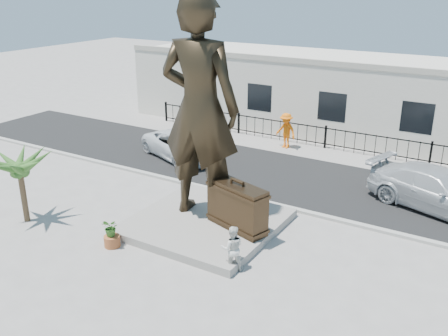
# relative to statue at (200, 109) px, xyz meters

# --- Properties ---
(ground) EXTENTS (100.00, 100.00, 0.00)m
(ground) POSITION_rel_statue_xyz_m (0.98, -1.94, -4.41)
(ground) COLOR #9E9991
(ground) RESTS_ON ground
(street) EXTENTS (40.00, 7.00, 0.01)m
(street) POSITION_rel_statue_xyz_m (0.98, 6.06, -4.41)
(street) COLOR black
(street) RESTS_ON ground
(curb) EXTENTS (40.00, 0.25, 0.12)m
(curb) POSITION_rel_statue_xyz_m (0.98, 2.56, -4.35)
(curb) COLOR #A5A399
(curb) RESTS_ON ground
(far_sidewalk) EXTENTS (40.00, 2.50, 0.02)m
(far_sidewalk) POSITION_rel_statue_xyz_m (0.98, 10.06, -4.40)
(far_sidewalk) COLOR #9E9991
(far_sidewalk) RESTS_ON ground
(plinth) EXTENTS (5.20, 5.20, 0.30)m
(plinth) POSITION_rel_statue_xyz_m (0.48, -0.44, -4.26)
(plinth) COLOR gray
(plinth) RESTS_ON ground
(fence) EXTENTS (22.00, 0.10, 1.20)m
(fence) POSITION_rel_statue_xyz_m (0.98, 10.86, -3.81)
(fence) COLOR black
(fence) RESTS_ON ground
(building) EXTENTS (28.00, 7.00, 4.40)m
(building) POSITION_rel_statue_xyz_m (0.98, 15.06, -2.21)
(building) COLOR silver
(building) RESTS_ON ground
(statue) EXTENTS (3.23, 2.33, 8.23)m
(statue) POSITION_rel_statue_xyz_m (0.00, 0.00, 0.00)
(statue) COLOR black
(statue) RESTS_ON plinth
(suitcase) EXTENTS (2.53, 1.44, 1.70)m
(suitcase) POSITION_rel_statue_xyz_m (1.83, -0.43, -3.27)
(suitcase) COLOR #332415
(suitcase) RESTS_ON plinth
(tourist) EXTENTS (0.94, 0.90, 1.53)m
(tourist) POSITION_rel_statue_xyz_m (2.84, -2.51, -3.65)
(tourist) COLOR silver
(tourist) RESTS_ON ground
(car_white) EXTENTS (5.32, 3.86, 1.34)m
(car_white) POSITION_rel_statue_xyz_m (-4.93, 5.41, -3.73)
(car_white) COLOR silver
(car_white) RESTS_ON street
(car_silver) EXTENTS (6.13, 3.87, 1.65)m
(car_silver) POSITION_rel_statue_xyz_m (7.65, 5.68, -3.58)
(car_silver) COLOR #BBBEC0
(car_silver) RESTS_ON street
(worker) EXTENTS (1.41, 1.03, 1.96)m
(worker) POSITION_rel_statue_xyz_m (-0.92, 9.78, -3.41)
(worker) COLOR orange
(worker) RESTS_ON far_sidewalk
(palm_tree) EXTENTS (1.80, 1.80, 3.20)m
(palm_tree) POSITION_rel_statue_xyz_m (-5.71, -3.63, -4.41)
(palm_tree) COLOR #2F5920
(palm_tree) RESTS_ON ground
(planter) EXTENTS (0.56, 0.56, 0.40)m
(planter) POSITION_rel_statue_xyz_m (-1.50, -3.40, -4.21)
(planter) COLOR #A1532A
(planter) RESTS_ON ground
(shrub) EXTENTS (0.67, 0.61, 0.64)m
(shrub) POSITION_rel_statue_xyz_m (-1.50, -3.40, -3.69)
(shrub) COLOR #2E5C1E
(shrub) RESTS_ON planter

